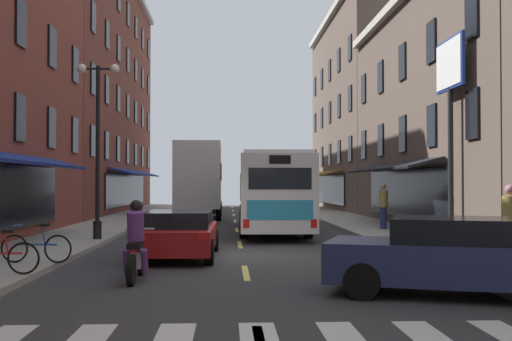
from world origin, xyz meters
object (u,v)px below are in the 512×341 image
(sedan_mid, at_px, (208,201))
(pedestrian_mid, at_px, (510,223))
(sedan_far, at_px, (453,256))
(motorcycle_rider, at_px, (136,246))
(pedestrian_near, at_px, (383,205))
(billboard_sign, at_px, (450,89))
(transit_bus, at_px, (271,192))
(box_truck, at_px, (199,181))
(bicycle_near, at_px, (36,247))
(sedan_near, at_px, (179,233))
(street_lamp_twin, at_px, (98,142))

(sedan_mid, distance_m, pedestrian_mid, 33.99)
(sedan_far, height_order, motorcycle_rider, motorcycle_rider)
(pedestrian_near, bearing_deg, pedestrian_mid, 106.72)
(billboard_sign, bearing_deg, motorcycle_rider, -140.64)
(sedan_mid, distance_m, sedan_far, 36.55)
(transit_bus, distance_m, box_truck, 9.47)
(billboard_sign, height_order, pedestrian_near, billboard_sign)
(bicycle_near, height_order, pedestrian_near, pedestrian_near)
(transit_bus, relative_size, sedan_mid, 2.82)
(motorcycle_rider, distance_m, pedestrian_near, 15.06)
(billboard_sign, relative_size, pedestrian_near, 3.66)
(pedestrian_near, bearing_deg, motorcycle_rider, 73.00)
(sedan_far, bearing_deg, sedan_mid, 98.56)
(motorcycle_rider, distance_m, bicycle_near, 3.21)
(sedan_mid, xyz_separation_m, bicycle_near, (-3.04, -32.23, -0.16))
(motorcycle_rider, xyz_separation_m, pedestrian_near, (8.28, 12.57, 0.41))
(box_truck, distance_m, pedestrian_mid, 22.63)
(sedan_near, bearing_deg, transit_bus, 71.51)
(billboard_sign, height_order, street_lamp_twin, billboard_sign)
(sedan_near, relative_size, sedan_mid, 1.08)
(billboard_sign, distance_m, motorcycle_rider, 12.87)
(street_lamp_twin, bearing_deg, sedan_near, -54.76)
(transit_bus, xyz_separation_m, motorcycle_rider, (-3.72, -13.36, -0.94))
(sedan_far, xyz_separation_m, motorcycle_rider, (-5.89, 2.03, -0.00))
(transit_bus, height_order, sedan_far, transit_bus)
(motorcycle_rider, height_order, pedestrian_near, pedestrian_near)
(street_lamp_twin, bearing_deg, transit_bus, 39.35)
(box_truck, height_order, sedan_near, box_truck)
(transit_bus, xyz_separation_m, sedan_near, (-3.14, -9.40, -0.99))
(pedestrian_near, height_order, pedestrian_mid, pedestrian_near)
(bicycle_near, relative_size, street_lamp_twin, 0.29)
(sedan_far, height_order, bicycle_near, sedan_far)
(sedan_far, bearing_deg, transit_bus, 98.04)
(sedan_near, distance_m, motorcycle_rider, 4.00)
(sedan_mid, distance_m, street_lamp_twin, 26.14)
(sedan_mid, bearing_deg, pedestrian_near, -70.03)
(transit_bus, distance_m, pedestrian_mid, 13.15)
(sedan_near, bearing_deg, sedan_far, -48.41)
(sedan_near, xyz_separation_m, street_lamp_twin, (-3.05, 4.32, 2.72))
(billboard_sign, relative_size, street_lamp_twin, 1.14)
(sedan_far, relative_size, motorcycle_rider, 2.26)
(sedan_mid, bearing_deg, transit_bus, -81.06)
(motorcycle_rider, bearing_deg, pedestrian_near, 56.63)
(sedan_near, relative_size, street_lamp_twin, 0.79)
(transit_bus, xyz_separation_m, sedan_far, (2.17, -15.38, -0.94))
(billboard_sign, distance_m, sedan_near, 10.52)
(bicycle_near, bearing_deg, pedestrian_near, 44.51)
(billboard_sign, distance_m, pedestrian_near, 6.45)
(billboard_sign, distance_m, street_lamp_twin, 11.96)
(transit_bus, height_order, street_lamp_twin, street_lamp_twin)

